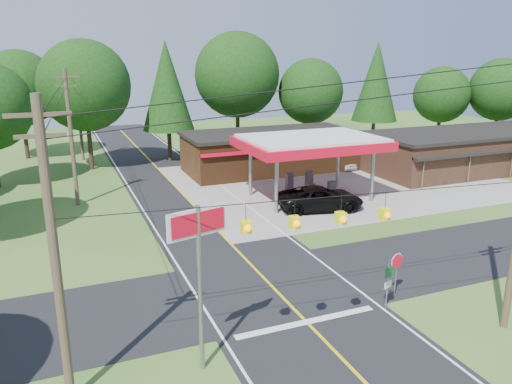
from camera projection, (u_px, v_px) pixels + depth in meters
name	position (u px, v px, depth m)	size (l,w,h in m)	color
ground	(272.00, 287.00, 24.41)	(120.00, 120.00, 0.00)	#346322
main_highway	(272.00, 287.00, 24.41)	(8.00, 120.00, 0.02)	black
cross_road	(272.00, 287.00, 24.40)	(70.00, 7.00, 0.02)	black
lane_center_yellow	(272.00, 286.00, 24.40)	(0.15, 110.00, 0.00)	yellow
gas_canopy	(311.00, 145.00, 38.11)	(10.60, 7.40, 4.88)	gray
convenience_store	(270.00, 151.00, 48.01)	(16.40, 7.55, 3.80)	#532E17
strip_building	(469.00, 150.00, 48.32)	(20.40, 8.75, 3.80)	#331E15
utility_pole_near_left	(54.00, 254.00, 15.09)	(1.80, 0.30, 10.00)	#473828
utility_pole_far_left	(71.00, 136.00, 36.13)	(1.80, 0.30, 10.00)	#473828
utility_pole_north	(79.00, 115.00, 51.95)	(0.30, 0.30, 9.50)	#473828
overhead_beacons	(319.00, 200.00, 17.01)	(17.04, 2.04, 1.03)	black
treeline_backdrop	(171.00, 94.00, 44.07)	(70.27, 51.59, 13.30)	#332316
suv_car	(321.00, 199.00, 36.10)	(6.17, 6.17, 1.71)	black
sedan_car	(343.00, 162.00, 49.14)	(3.57, 3.57, 1.22)	white
big_stop_sign	(199.00, 252.00, 16.89)	(2.24, 0.69, 6.20)	gray
octagonal_stop_sign	(397.00, 264.00, 23.10)	(0.76, 0.19, 2.17)	gray
route_sign_post	(388.00, 281.00, 21.89)	(0.47, 0.18, 2.37)	gray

